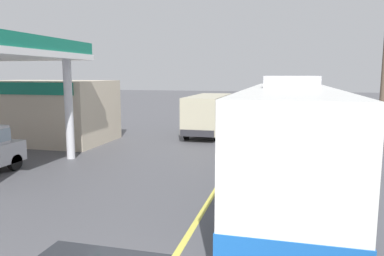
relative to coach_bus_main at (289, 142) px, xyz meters
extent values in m
plane|color=#4C4C51|center=(-2.26, 12.87, -1.72)|extent=(120.00, 120.00, 0.00)
cube|color=#D8CC4C|center=(-2.26, 7.87, -1.72)|extent=(0.16, 50.00, 0.01)
cube|color=white|center=(0.00, 0.01, 0.16)|extent=(2.50, 11.00, 2.90)
cube|color=#1959B2|center=(0.00, 0.01, -0.94)|extent=(2.54, 11.04, 0.56)
cube|color=#8C9EAD|center=(0.00, -5.43, 0.71)|extent=(2.30, 0.10, 1.40)
cube|color=#8C9EAD|center=(-1.27, 0.01, 0.61)|extent=(0.06, 9.35, 1.10)
cube|color=#8C9EAD|center=(1.27, 0.01, 0.61)|extent=(0.06, 9.35, 1.10)
cube|color=white|center=(0.00, -5.42, 1.41)|extent=(1.75, 0.08, 0.32)
cube|color=#B2B2B7|center=(0.00, 1.01, 1.79)|extent=(1.60, 2.80, 0.36)
cylinder|color=black|center=(-1.10, -3.89, -1.22)|extent=(0.30, 1.00, 1.00)
cylinder|color=black|center=(1.10, -3.89, -1.22)|extent=(0.30, 1.00, 1.00)
cylinder|color=black|center=(-1.10, 3.31, -1.22)|extent=(0.30, 1.00, 1.00)
cylinder|color=black|center=(1.10, 3.31, -1.22)|extent=(0.30, 1.00, 1.00)
cylinder|color=silver|center=(-9.39, 3.02, 0.58)|extent=(0.36, 0.36, 4.60)
cube|color=beige|center=(-13.09, 6.52, -0.02)|extent=(7.00, 4.40, 3.40)
cube|color=#147259|center=(-13.09, 4.28, 1.33)|extent=(6.30, 0.10, 0.60)
cylinder|color=black|center=(-10.38, 0.65, -1.40)|extent=(0.20, 0.64, 0.64)
cube|color=#BFB799|center=(-4.78, 11.08, -0.33)|extent=(2.00, 6.00, 2.10)
cube|color=#8C9EAD|center=(-4.78, 11.08, 0.07)|extent=(2.04, 5.10, 0.80)
cube|color=#2D2D33|center=(-4.78, 8.03, -1.18)|extent=(1.90, 0.16, 0.36)
cylinder|color=black|center=(-5.66, 9.08, -1.34)|extent=(0.22, 0.76, 0.76)
cylinder|color=black|center=(-3.90, 9.08, -1.34)|extent=(0.22, 0.76, 0.76)
cylinder|color=black|center=(-5.66, 13.08, -1.34)|extent=(0.22, 0.76, 0.76)
cylinder|color=black|center=(-3.90, 13.08, -1.34)|extent=(0.22, 0.76, 0.76)
camera|label=1|loc=(-0.17, -11.31, 2.00)|focal=34.46mm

